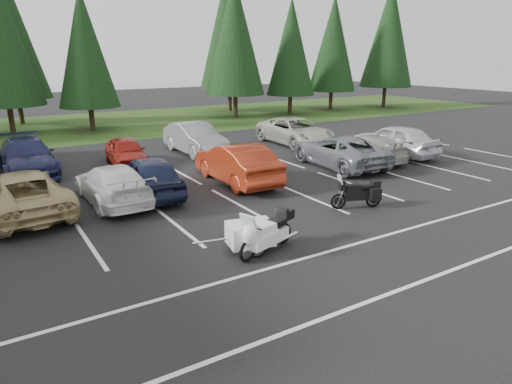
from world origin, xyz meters
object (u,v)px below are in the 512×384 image
object	(u,v)px
car_far_3	(195,139)
car_near_2	(21,193)
car_near_7	(366,148)
adventure_motorcycle	(357,191)
car_far_4	(296,131)
car_near_3	(112,184)
cargo_trailer	(250,236)
car_near_8	(394,140)
car_far_1	(27,156)
car_near_5	(237,163)
car_near_6	(339,151)
car_far_2	(126,152)
touring_motorcycle	(267,230)
car_near_4	(150,176)

from	to	relation	value
car_far_3	car_near_2	bearing A→B (deg)	-147.53
car_near_7	adventure_motorcycle	bearing A→B (deg)	43.88
car_far_4	car_near_3	bearing A→B (deg)	-154.41
car_near_2	cargo_trailer	size ratio (longest dim) A/B	3.05
car_near_8	car_far_1	world-z (taller)	car_near_8
car_near_5	car_far_3	xyz separation A→B (m)	(0.98, 6.33, -0.01)
car_near_6	car_far_1	distance (m)	14.41
car_far_2	car_far_3	bearing A→B (deg)	16.51
car_near_6	touring_motorcycle	distance (m)	10.70
car_far_3	car_far_4	bearing A→B (deg)	-7.48
car_near_3	car_near_4	world-z (taller)	car_near_4
touring_motorcycle	adventure_motorcycle	bearing A→B (deg)	-0.46
car_near_4	car_far_1	distance (m)	7.14
car_near_6	car_far_3	world-z (taller)	car_far_3
car_far_4	touring_motorcycle	world-z (taller)	car_far_4
car_near_3	car_far_4	bearing A→B (deg)	-156.42
car_near_3	car_near_8	distance (m)	14.93
car_near_3	car_far_4	xyz separation A→B (m)	(12.39, 5.63, 0.09)
car_near_6	cargo_trailer	size ratio (longest dim) A/B	3.04
car_near_2	car_far_2	world-z (taller)	car_near_2
touring_motorcycle	cargo_trailer	xyz separation A→B (m)	(-0.30, 0.35, -0.25)
car_near_8	adventure_motorcycle	world-z (taller)	car_near_8
car_near_4	car_near_6	bearing A→B (deg)	-175.50
car_near_6	car_far_1	world-z (taller)	car_far_1
car_near_6	adventure_motorcycle	world-z (taller)	car_near_6
car_near_4	cargo_trailer	world-z (taller)	car_near_4
car_near_2	car_far_1	xyz separation A→B (m)	(0.83, 6.04, 0.03)
touring_motorcycle	car_far_3	bearing A→B (deg)	55.55
car_near_8	car_near_5	bearing A→B (deg)	-0.88
car_near_6	car_near_8	xyz separation A→B (m)	(4.14, 0.34, 0.08)
car_near_5	car_far_4	world-z (taller)	car_near_5
car_near_3	car_far_1	xyz separation A→B (m)	(-2.14, 6.31, 0.09)
car_near_7	car_near_3	bearing A→B (deg)	1.52
car_far_1	touring_motorcycle	size ratio (longest dim) A/B	2.25
car_near_8	car_far_3	world-z (taller)	car_near_8
car_near_5	car_far_1	distance (m)	9.65
cargo_trailer	adventure_motorcycle	distance (m)	5.16
car_near_5	car_near_6	distance (m)	5.62
car_near_6	car_far_3	distance (m)	7.90
car_near_5	car_near_7	xyz separation A→B (m)	(7.58, 0.15, -0.16)
car_near_3	car_near_4	xyz separation A→B (m)	(1.45, 0.13, 0.08)
car_far_4	car_far_2	bearing A→B (deg)	-178.07
car_near_2	car_near_5	world-z (taller)	car_near_5
car_near_3	adventure_motorcycle	distance (m)	8.75
car_near_6	car_far_2	size ratio (longest dim) A/B	1.37
car_near_7	touring_motorcycle	world-z (taller)	same
car_near_3	car_near_5	bearing A→B (deg)	179.05
car_near_3	car_near_8	size ratio (longest dim) A/B	0.98
car_near_5	car_near_7	size ratio (longest dim) A/B	1.10
car_near_6	cargo_trailer	xyz separation A→B (m)	(-8.74, -6.23, -0.34)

